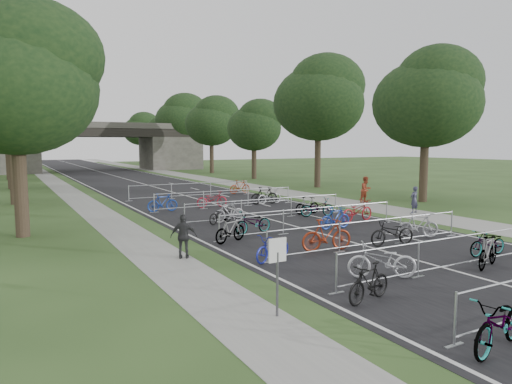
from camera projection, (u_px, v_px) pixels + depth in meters
road at (119, 177)px, 54.56m from camera, size 11.00×140.00×0.01m
sidewalk_right at (182, 175)px, 58.43m from camera, size 3.00×140.00×0.01m
sidewalk_left at (50, 179)px, 50.93m from camera, size 2.00×140.00×0.01m
lane_markings at (119, 177)px, 54.56m from camera, size 0.12×140.00×0.00m
overpass_bridge at (95, 147)px, 67.22m from camera, size 31.00×8.00×7.05m
park_sign at (277, 262)px, 10.30m from camera, size 0.45×0.06×1.83m
tree_left_0 at (18, 82)px, 18.76m from camera, size 6.72×6.72×10.25m
tree_right_0 at (428, 99)px, 30.57m from camera, size 7.17×7.17×10.93m
tree_left_1 at (11, 91)px, 29.10m from camera, size 7.56×7.56×11.53m
tree_right_1 at (320, 100)px, 40.90m from camera, size 8.18×8.18×12.47m
tree_left_2 at (8, 96)px, 39.44m from camera, size 8.40×8.40×12.81m
tree_right_2 at (255, 126)px, 51.53m from camera, size 6.16×6.16×9.39m
tree_left_3 at (7, 121)px, 50.04m from camera, size 6.72×6.72×10.25m
tree_right_3 at (212, 122)px, 61.85m from camera, size 7.17×7.17×10.93m
tree_left_4 at (6, 119)px, 60.38m from camera, size 7.56×7.56×11.53m
tree_right_4 at (182, 119)px, 72.17m from camera, size 8.18×8.18×12.47m
tree_left_5 at (5, 117)px, 70.72m from camera, size 8.40×8.40×12.81m
tree_right_5 at (159, 133)px, 82.80m from camera, size 6.16×6.16×9.39m
tree_left_6 at (5, 130)px, 81.32m from camera, size 6.72×6.72×10.25m
tree_right_6 at (141, 129)px, 93.13m from camera, size 7.17×7.17×10.93m
barrier_row_1 at (453, 253)px, 14.19m from camera, size 9.70×0.08×1.10m
barrier_row_2 at (371, 234)px, 17.32m from camera, size 9.70×0.08×1.10m
barrier_row_3 at (312, 219)px, 20.62m from camera, size 9.70×0.08×1.10m
barrier_row_4 at (267, 208)px, 24.09m from camera, size 9.70×0.08×1.10m
barrier_row_5 at (226, 199)px, 28.44m from camera, size 9.70×0.08×1.10m
barrier_row_6 at (192, 190)px, 33.65m from camera, size 9.70×0.08×1.10m
bike_0 at (500, 324)px, 8.61m from camera, size 2.14×1.11×1.07m
bike_4 at (369, 283)px, 11.33m from camera, size 1.69×0.79×0.98m
bike_5 at (382, 261)px, 13.31m from camera, size 2.09×1.61×1.06m
bike_6 at (488, 252)px, 14.44m from camera, size 1.83×1.02×1.06m
bike_7 at (488, 244)px, 16.02m from camera, size 1.74×0.71×0.89m
bike_8 at (273, 248)px, 15.33m from camera, size 1.86×1.22×0.92m
bike_9 at (327, 235)px, 16.72m from camera, size 2.06×0.92×1.20m
bike_10 at (393, 233)px, 17.65m from camera, size 2.02×0.96×1.02m
bike_11 at (418, 226)px, 19.03m from camera, size 1.85×1.15×1.08m
bike_12 at (230, 230)px, 18.19m from camera, size 1.73×1.03×1.01m
bike_13 at (253, 223)px, 19.94m from camera, size 1.99×0.96×1.00m
bike_14 at (335, 218)px, 21.11m from camera, size 1.74×0.54×1.04m
bike_15 at (357, 211)px, 23.09m from camera, size 2.18×0.98×1.11m
bike_16 at (221, 215)px, 22.56m from camera, size 1.81×1.30×0.90m
bike_17 at (229, 212)px, 22.87m from camera, size 1.80×0.64×1.06m
bike_18 at (317, 207)px, 24.73m from camera, size 2.03×1.12×1.01m
bike_19 at (307, 206)px, 25.61m from camera, size 1.67×0.55×0.99m
bike_20 at (163, 203)px, 26.49m from camera, size 1.81×0.56×1.08m
bike_21 at (212, 199)px, 28.26m from camera, size 2.00×0.77×1.04m
bike_22 at (264, 196)px, 29.85m from camera, size 1.94×0.70×1.14m
bike_23 at (270, 196)px, 30.06m from camera, size 2.01×0.98×1.01m
bike_27 at (240, 187)px, 36.22m from camera, size 1.88×0.68×1.11m
pedestrian_a at (414, 200)px, 26.07m from camera, size 0.58×0.41×1.52m
pedestrian_b at (366, 190)px, 30.68m from camera, size 0.90×0.73×1.76m
pedestrian_c at (184, 236)px, 15.65m from camera, size 0.98×0.71×1.54m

